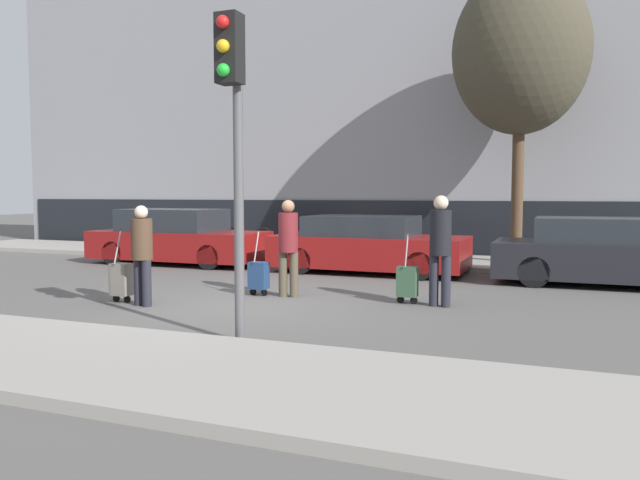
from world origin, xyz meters
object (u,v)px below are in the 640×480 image
(pedestrian_center, at_px, (288,242))
(traffic_light, at_px, (233,112))
(parked_car_0, at_px, (177,238))
(pedestrian_right, at_px, (440,243))
(trolley_right, at_px, (407,282))
(parked_car_2, at_px, (605,254))
(trolley_center, at_px, (259,276))
(parked_car_1, at_px, (368,246))
(pedestrian_left, at_px, (142,249))
(trolley_left, at_px, (121,279))
(bare_tree_near_crossing, at_px, (521,52))
(parked_bicycle, at_px, (247,239))

(pedestrian_center, distance_m, traffic_light, 3.90)
(parked_car_0, xyz_separation_m, pedestrian_right, (7.46, -3.63, 0.36))
(parked_car_0, bearing_deg, pedestrian_center, -37.19)
(pedestrian_center, bearing_deg, traffic_light, -84.43)
(trolley_right, bearing_deg, pedestrian_right, -7.05)
(pedestrian_center, distance_m, trolley_right, 2.19)
(parked_car_2, bearing_deg, trolley_center, -148.01)
(trolley_center, bearing_deg, parked_car_0, 138.83)
(parked_car_0, height_order, parked_car_1, parked_car_0)
(traffic_light, bearing_deg, trolley_center, 112.84)
(parked_car_1, relative_size, pedestrian_left, 2.71)
(trolley_center, bearing_deg, trolley_left, -140.85)
(parked_car_1, relative_size, trolley_center, 3.85)
(parked_car_1, bearing_deg, parked_car_0, -178.98)
(parked_car_1, relative_size, trolley_left, 3.67)
(pedestrian_left, xyz_separation_m, traffic_light, (2.65, -1.69, 1.84))
(pedestrian_right, relative_size, trolley_right, 1.54)
(parked_car_1, height_order, pedestrian_center, pedestrian_center)
(parked_car_1, bearing_deg, trolley_left, -116.40)
(trolley_left, distance_m, trolley_center, 2.32)
(trolley_center, relative_size, trolley_right, 0.99)
(trolley_right, bearing_deg, parked_car_1, 116.46)
(parked_car_1, bearing_deg, bare_tree_near_crossing, 37.72)
(pedestrian_right, bearing_deg, parked_car_2, 60.75)
(trolley_right, bearing_deg, parked_car_2, 47.71)
(pedestrian_left, relative_size, trolley_left, 1.36)
(trolley_right, bearing_deg, pedestrian_left, -155.68)
(pedestrian_center, xyz_separation_m, trolley_center, (-0.54, -0.08, -0.61))
(trolley_right, distance_m, parked_bicycle, 8.62)
(trolley_left, bearing_deg, traffic_light, -29.80)
(trolley_right, xyz_separation_m, bare_tree_near_crossing, (1.26, 6.03, 4.83))
(trolley_left, distance_m, parked_bicycle, 7.82)
(trolley_left, xyz_separation_m, bare_tree_near_crossing, (5.70, 7.66, 4.81))
(pedestrian_left, bearing_deg, bare_tree_near_crossing, 70.64)
(pedestrian_right, height_order, parked_bicycle, pedestrian_right)
(bare_tree_near_crossing, bearing_deg, traffic_light, -104.88)
(parked_car_2, height_order, pedestrian_center, pedestrian_center)
(parked_car_2, bearing_deg, parked_car_1, 177.47)
(pedestrian_left, xyz_separation_m, pedestrian_center, (1.81, 1.68, 0.05))
(trolley_center, xyz_separation_m, traffic_light, (1.38, -3.28, 2.40))
(traffic_light, distance_m, bare_tree_near_crossing, 10.11)
(bare_tree_near_crossing, bearing_deg, parked_car_0, -163.19)
(parked_car_1, distance_m, parked_car_2, 4.95)
(trolley_right, height_order, parked_bicycle, trolley_right)
(bare_tree_near_crossing, bearing_deg, trolley_left, -126.64)
(pedestrian_center, xyz_separation_m, bare_tree_near_crossing, (3.36, 6.12, 4.23))
(pedestrian_left, relative_size, pedestrian_center, 0.95)
(parked_car_1, relative_size, pedestrian_center, 2.58)
(parked_car_0, distance_m, traffic_light, 9.25)
(bare_tree_near_crossing, bearing_deg, pedestrian_right, -96.65)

